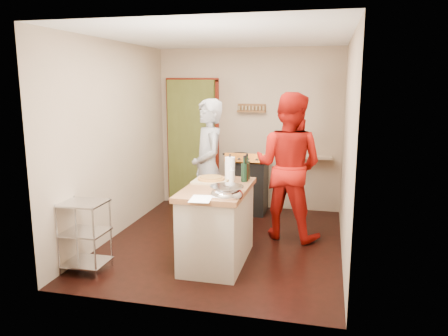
{
  "coord_description": "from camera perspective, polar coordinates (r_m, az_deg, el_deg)",
  "views": [
    {
      "loc": [
        1.28,
        -5.27,
        2.07
      ],
      "look_at": [
        0.01,
        0.0,
        0.99
      ],
      "focal_mm": 35.0,
      "sensor_mm": 36.0,
      "label": 1
    }
  ],
  "objects": [
    {
      "name": "floor",
      "position": [
        5.8,
        -0.08,
        -9.67
      ],
      "size": [
        3.5,
        3.5,
        0.0
      ],
      "primitive_type": "plane",
      "color": "black",
      "rests_on": "ground"
    },
    {
      "name": "back_wall",
      "position": [
        7.37,
        -1.65,
        3.89
      ],
      "size": [
        3.0,
        0.44,
        2.6
      ],
      "color": "tan",
      "rests_on": "ground"
    },
    {
      "name": "left_wall",
      "position": [
        6.01,
        -14.15,
        3.51
      ],
      "size": [
        0.04,
        3.5,
        2.6
      ],
      "primitive_type": "cube",
      "color": "tan",
      "rests_on": "ground"
    },
    {
      "name": "right_wall",
      "position": [
        5.33,
        15.8,
        2.49
      ],
      "size": [
        0.04,
        3.5,
        2.6
      ],
      "primitive_type": "cube",
      "color": "tan",
      "rests_on": "ground"
    },
    {
      "name": "ceiling",
      "position": [
        5.45,
        -0.09,
        16.91
      ],
      "size": [
        3.0,
        3.5,
        0.02
      ],
      "primitive_type": "cube",
      "color": "white",
      "rests_on": "back_wall"
    },
    {
      "name": "stove",
      "position": [
        7.0,
        3.06,
        -2.2
      ],
      "size": [
        0.6,
        0.63,
        1.0
      ],
      "color": "black",
      "rests_on": "ground"
    },
    {
      "name": "wire_shelving",
      "position": [
        5.08,
        -17.77,
        -8.08
      ],
      "size": [
        0.48,
        0.4,
        0.8
      ],
      "color": "silver",
      "rests_on": "ground"
    },
    {
      "name": "island",
      "position": [
        5.07,
        -0.85,
        -7.12
      ],
      "size": [
        0.73,
        1.31,
        1.21
      ],
      "color": "#B6AF9A",
      "rests_on": "ground"
    },
    {
      "name": "person_stripe",
      "position": [
        5.81,
        -2.06,
        -0.15
      ],
      "size": [
        0.72,
        0.81,
        1.85
      ],
      "primitive_type": "imported",
      "rotation": [
        0.0,
        0.0,
        -1.05
      ],
      "color": "#A0A0A5",
      "rests_on": "ground"
    },
    {
      "name": "person_red",
      "position": [
        5.83,
        8.38,
        0.23
      ],
      "size": [
        1.11,
        0.96,
        1.94
      ],
      "primitive_type": "imported",
      "rotation": [
        0.0,
        0.0,
        2.87
      ],
      "color": "#A8110B",
      "rests_on": "ground"
    }
  ]
}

